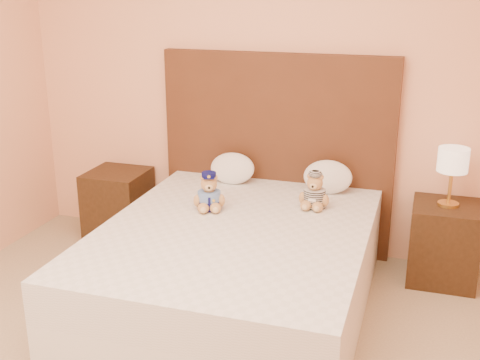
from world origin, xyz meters
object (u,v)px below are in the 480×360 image
nightstand_right (444,243)px  teddy_police (209,191)px  nightstand_left (119,204)px  lamp (453,163)px  bed (235,268)px  teddy_prisoner (315,191)px  pillow_right (328,175)px  pillow_left (232,167)px

nightstand_right → teddy_police: teddy_police is taller
nightstand_left → lamp: (2.50, 0.00, 0.57)m
bed → teddy_police: teddy_police is taller
teddy_prisoner → teddy_police: bearing=-157.6°
lamp → pillow_right: bearing=177.9°
nightstand_left → pillow_left: size_ratio=1.62×
nightstand_left → teddy_prisoner: bearing=-10.8°
nightstand_left → teddy_police: (0.99, -0.55, 0.40)m
teddy_police → lamp: bearing=-0.7°
nightstand_right → lamp: 0.57m
nightstand_left → lamp: lamp is taller
bed → lamp: bearing=32.6°
nightstand_right → pillow_right: pillow_right is taller
teddy_police → teddy_prisoner: 0.70m
nightstand_right → pillow_right: 0.92m
nightstand_left → pillow_right: bearing=1.0°
teddy_police → pillow_left: size_ratio=0.74×
teddy_prisoner → pillow_right: 0.34m
lamp → pillow_left: bearing=178.9°
teddy_prisoner → lamp: bearing=22.4°
nightstand_right → teddy_prisoner: teddy_prisoner is taller
nightstand_left → teddy_prisoner: size_ratio=2.30×
nightstand_left → teddy_police: 1.21m
bed → nightstand_left: bearing=147.4°
nightstand_left → nightstand_right: size_ratio=1.00×
bed → pillow_left: bearing=109.3°
nightstand_left → bed: bearing=-32.6°
bed → pillow_left: (-0.29, 0.83, 0.40)m
pillow_left → lamp: bearing=-1.1°
teddy_police → pillow_left: bearing=72.3°
nightstand_right → pillow_left: 1.59m
nightstand_left → pillow_right: (1.68, 0.03, 0.40)m
nightstand_left → nightstand_right: 2.50m
lamp → pillow_left: size_ratio=1.18×
nightstand_right → teddy_police: size_ratio=2.18×
bed → teddy_police: bearing=136.2°
nightstand_left → teddy_prisoner: teddy_prisoner is taller
bed → nightstand_right: 1.48m
lamp → pillow_left: lamp is taller
teddy_police → teddy_prisoner: bearing=-0.7°
pillow_left → pillow_right: (0.72, 0.00, 0.00)m
pillow_left → teddy_prisoner: bearing=-26.5°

